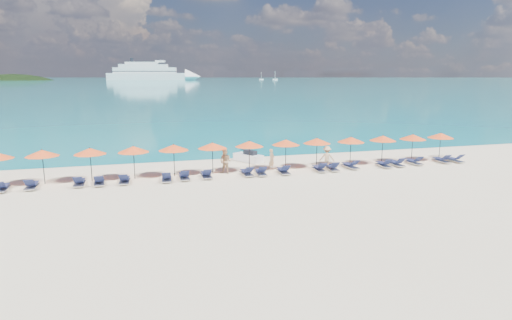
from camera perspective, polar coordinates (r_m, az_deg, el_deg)
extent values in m
plane|color=beige|center=(26.59, 1.74, -3.76)|extent=(1400.00, 1400.00, 0.00)
cube|color=#1FA9B2|center=(684.58, -15.19, 10.36)|extent=(1600.00, 1300.00, 0.01)
ellipsoid|color=black|center=(603.04, -29.36, 5.90)|extent=(162.00, 126.00, 85.50)
cube|color=silver|center=(558.46, -14.35, 10.71)|extent=(96.47, 35.28, 8.63)
cone|color=silver|center=(551.78, -8.41, 10.94)|extent=(22.29, 22.29, 18.98)
cube|color=silver|center=(558.77, -14.57, 11.50)|extent=(77.34, 29.07, 6.90)
cube|color=silver|center=(559.14, -14.77, 12.02)|extent=(60.24, 24.07, 4.31)
cube|color=silver|center=(559.52, -14.97, 12.37)|extent=(41.12, 17.86, 3.02)
cube|color=black|center=(558.76, -14.56, 11.37)|extent=(78.30, 29.42, 0.78)
cube|color=black|center=(558.79, -14.58, 11.68)|extent=(76.37, 28.71, 0.78)
cylinder|color=black|center=(561.84, -16.21, 12.65)|extent=(3.80, 3.80, 4.75)
cube|color=silver|center=(554.04, 2.55, 10.69)|extent=(6.31, 2.10, 1.68)
cylinder|color=silver|center=(554.01, 2.56, 11.25)|extent=(0.38, 0.38, 10.51)
cube|color=silver|center=(576.47, 0.71, 10.71)|extent=(5.63, 1.88, 1.50)
cylinder|color=silver|center=(576.44, 0.71, 11.20)|extent=(0.34, 0.34, 9.38)
cube|color=white|center=(34.50, -1.04, 0.30)|extent=(2.15, 2.72, 0.59)
cube|color=black|center=(34.27, -0.79, 0.96)|extent=(1.01, 1.20, 0.38)
cylinder|color=black|center=(34.84, -1.80, 1.40)|extent=(0.54, 0.36, 0.06)
imported|color=#D8AF7E|center=(31.56, 2.12, 0.10)|extent=(0.67, 0.65, 1.56)
imported|color=#D8AF7E|center=(30.29, -4.09, -0.19)|extent=(0.99, 0.92, 1.78)
imported|color=#D8AF7E|center=(32.20, 9.43, 0.32)|extent=(1.22, 0.87, 1.72)
cylinder|color=black|center=(30.54, -26.48, -0.86)|extent=(0.05, 0.05, 2.20)
cone|color=#FF551F|center=(30.38, -26.63, 0.83)|extent=(2.10, 2.10, 0.42)
sphere|color=black|center=(30.35, -26.67, 1.24)|extent=(0.08, 0.08, 0.08)
cylinder|color=black|center=(30.03, -21.14, -0.62)|extent=(0.05, 0.05, 2.20)
cone|color=#FF551F|center=(29.87, -21.27, 1.11)|extent=(2.10, 2.10, 0.42)
sphere|color=black|center=(29.83, -21.30, 1.52)|extent=(0.08, 0.08, 0.08)
cylinder|color=black|center=(29.86, -15.94, -0.35)|extent=(0.05, 0.05, 2.20)
cone|color=#FF551F|center=(29.70, -16.04, 1.39)|extent=(2.10, 2.10, 0.42)
sphere|color=black|center=(29.66, -16.06, 1.80)|extent=(0.08, 0.08, 0.08)
cylinder|color=black|center=(29.94, -10.87, -0.09)|extent=(0.05, 0.05, 2.20)
cone|color=#FF551F|center=(29.78, -10.93, 1.65)|extent=(2.10, 2.10, 0.42)
sphere|color=black|center=(29.74, -10.95, 2.07)|extent=(0.08, 0.08, 0.08)
cylinder|color=black|center=(30.36, -5.81, 0.22)|extent=(0.05, 0.05, 2.20)
cone|color=#FF551F|center=(30.20, -5.84, 1.93)|extent=(2.10, 2.10, 0.42)
sphere|color=black|center=(30.16, -5.85, 2.34)|extent=(0.08, 0.08, 0.08)
cylinder|color=black|center=(30.97, -0.90, 0.49)|extent=(0.05, 0.05, 2.20)
cone|color=#FF551F|center=(30.81, -0.90, 2.18)|extent=(2.10, 2.10, 0.42)
sphere|color=black|center=(30.78, -0.90, 2.58)|extent=(0.08, 0.08, 0.08)
cylinder|color=black|center=(31.74, 3.98, 0.73)|extent=(0.05, 0.05, 2.20)
cone|color=#FF551F|center=(31.58, 4.01, 2.37)|extent=(2.10, 2.10, 0.42)
sphere|color=black|center=(31.55, 4.01, 2.77)|extent=(0.08, 0.08, 0.08)
cylinder|color=black|center=(32.68, 8.09, 0.95)|extent=(0.05, 0.05, 2.20)
cone|color=#FF551F|center=(32.53, 8.14, 2.55)|extent=(2.10, 2.10, 0.42)
sphere|color=black|center=(32.50, 8.15, 2.93)|extent=(0.08, 0.08, 0.08)
cylinder|color=black|center=(33.76, 12.49, 1.13)|extent=(0.05, 0.05, 2.20)
cone|color=#FF551F|center=(33.61, 12.55, 2.67)|extent=(2.10, 2.10, 0.42)
sphere|color=black|center=(33.58, 12.57, 3.04)|extent=(0.08, 0.08, 0.08)
cylinder|color=black|center=(35.14, 16.49, 1.32)|extent=(0.05, 0.05, 2.20)
cone|color=#FF551F|center=(35.00, 16.57, 2.81)|extent=(2.10, 2.10, 0.42)
sphere|color=black|center=(34.97, 16.59, 3.16)|extent=(0.08, 0.08, 0.08)
cylinder|color=black|center=(36.59, 20.09, 1.48)|extent=(0.05, 0.05, 2.20)
cone|color=#FF551F|center=(36.46, 20.19, 2.90)|extent=(2.10, 2.10, 0.42)
sphere|color=black|center=(36.43, 20.22, 3.25)|extent=(0.08, 0.08, 0.08)
cylinder|color=black|center=(38.31, 23.31, 1.66)|extent=(0.05, 0.05, 2.20)
cone|color=#FF551F|center=(38.18, 23.41, 3.02)|extent=(2.10, 2.10, 0.42)
sphere|color=black|center=(38.15, 23.44, 3.35)|extent=(0.08, 0.08, 0.08)
cube|color=silver|center=(30.08, -30.72, -3.32)|extent=(0.72, 1.73, 0.06)
cube|color=#1B244E|center=(30.28, -30.66, -2.92)|extent=(0.62, 1.13, 0.04)
cube|color=#1B244E|center=(29.47, -31.01, -2.81)|extent=(0.58, 0.57, 0.43)
cube|color=silver|center=(29.77, -27.71, -3.16)|extent=(0.63, 1.70, 0.06)
cube|color=#1B244E|center=(29.98, -27.65, -2.75)|extent=(0.56, 1.10, 0.04)
cube|color=#1B244E|center=(29.16, -28.00, -2.64)|extent=(0.55, 0.54, 0.43)
cube|color=silver|center=(29.30, -22.47, -2.93)|extent=(0.63, 1.70, 0.06)
cube|color=#1B244E|center=(29.50, -22.44, -2.52)|extent=(0.56, 1.10, 0.04)
cube|color=#1B244E|center=(28.67, -22.65, -2.40)|extent=(0.55, 0.54, 0.43)
cube|color=silver|center=(29.08, -20.18, -2.87)|extent=(0.73, 1.74, 0.06)
cube|color=#1B244E|center=(29.28, -20.20, -2.45)|extent=(0.62, 1.13, 0.04)
cube|color=#1B244E|center=(28.45, -20.25, -2.33)|extent=(0.58, 0.57, 0.43)
cube|color=silver|center=(28.96, -17.11, -2.73)|extent=(0.74, 1.74, 0.06)
cube|color=#1B244E|center=(29.16, -17.08, -2.30)|extent=(0.63, 1.14, 0.04)
cube|color=#1B244E|center=(28.33, -17.26, -2.19)|extent=(0.59, 0.57, 0.43)
cube|color=silver|center=(28.81, -11.82, -2.53)|extent=(0.75, 1.74, 0.06)
cube|color=#1B244E|center=(29.01, -11.83, -2.11)|extent=(0.63, 1.14, 0.04)
cube|color=#1B244E|center=(28.18, -11.87, -1.98)|extent=(0.59, 0.58, 0.43)
cube|color=silver|center=(29.10, -9.55, -2.30)|extent=(0.64, 1.71, 0.06)
cube|color=#1B244E|center=(29.31, -9.60, -1.89)|extent=(0.56, 1.11, 0.04)
cube|color=#1B244E|center=(28.48, -9.47, -1.76)|extent=(0.56, 0.54, 0.43)
cube|color=silver|center=(29.32, -6.65, -2.12)|extent=(0.65, 1.71, 0.06)
cube|color=#1B244E|center=(29.52, -6.72, -1.71)|extent=(0.57, 1.11, 0.04)
cube|color=#1B244E|center=(28.69, -6.51, -1.57)|extent=(0.56, 0.55, 0.43)
cube|color=silver|center=(29.77, -1.24, -1.84)|extent=(0.68, 1.72, 0.06)
cube|color=#1B244E|center=(29.96, -1.38, -1.44)|extent=(0.59, 1.12, 0.04)
cube|color=#1B244E|center=(29.16, -0.94, -1.29)|extent=(0.57, 0.56, 0.43)
cube|color=silver|center=(29.91, 0.65, -1.77)|extent=(0.76, 1.74, 0.06)
cube|color=#1B244E|center=(30.11, 0.56, -1.37)|extent=(0.64, 1.14, 0.04)
cube|color=#1B244E|center=(29.30, 0.87, -1.23)|extent=(0.59, 0.58, 0.43)
cube|color=silver|center=(30.40, 3.68, -1.59)|extent=(0.69, 1.73, 0.06)
cube|color=#1B244E|center=(30.59, 3.55, -1.19)|extent=(0.60, 1.12, 0.04)
cube|color=#1B244E|center=(29.79, 3.99, -1.05)|extent=(0.57, 0.56, 0.43)
cube|color=silver|center=(31.44, 8.43, -1.25)|extent=(0.69, 1.72, 0.06)
cube|color=#1B244E|center=(31.63, 8.27, -0.87)|extent=(0.59, 1.12, 0.04)
cube|color=#1B244E|center=(30.85, 8.83, -0.72)|extent=(0.57, 0.56, 0.43)
cube|color=silver|center=(31.86, 10.10, -1.14)|extent=(0.77, 1.75, 0.06)
cube|color=#1B244E|center=(32.06, 9.95, -0.76)|extent=(0.64, 1.14, 0.04)
cube|color=#1B244E|center=(31.27, 10.47, -0.62)|extent=(0.59, 0.58, 0.43)
cube|color=silver|center=(32.81, 12.46, -0.87)|extent=(0.79, 1.75, 0.06)
cube|color=#1B244E|center=(32.98, 12.23, -0.51)|extent=(0.66, 1.15, 0.04)
cube|color=#1B244E|center=(32.29, 13.03, -0.35)|extent=(0.60, 0.59, 0.43)
cube|color=silver|center=(33.87, 16.66, -0.70)|extent=(0.74, 1.74, 0.06)
cube|color=#1B244E|center=(34.05, 16.48, -0.35)|extent=(0.63, 1.14, 0.04)
cube|color=#1B244E|center=(33.32, 17.15, -0.21)|extent=(0.59, 0.57, 0.43)
cube|color=silver|center=(34.60, 18.21, -0.55)|extent=(0.66, 1.72, 0.06)
cube|color=#1B244E|center=(34.77, 18.00, -0.21)|extent=(0.58, 1.11, 0.04)
cube|color=#1B244E|center=(34.07, 18.74, -0.06)|extent=(0.56, 0.55, 0.43)
cube|color=silver|center=(35.68, 20.30, -0.34)|extent=(0.65, 1.71, 0.06)
cube|color=#1B244E|center=(35.85, 20.08, -0.01)|extent=(0.57, 1.11, 0.04)
cube|color=#1B244E|center=(35.18, 20.88, 0.14)|extent=(0.56, 0.55, 0.43)
cube|color=silver|center=(37.26, 23.48, -0.11)|extent=(0.66, 1.72, 0.06)
cube|color=#1B244E|center=(37.42, 23.27, 0.21)|extent=(0.58, 1.11, 0.04)
cube|color=#1B244E|center=(36.76, 24.05, 0.35)|extent=(0.56, 0.55, 0.43)
cube|color=silver|center=(37.84, 24.89, -0.06)|extent=(0.79, 1.75, 0.06)
cube|color=#1B244E|center=(37.99, 24.64, 0.25)|extent=(0.66, 1.15, 0.04)
cube|color=#1B244E|center=(37.40, 25.55, 0.40)|extent=(0.60, 0.59, 0.43)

